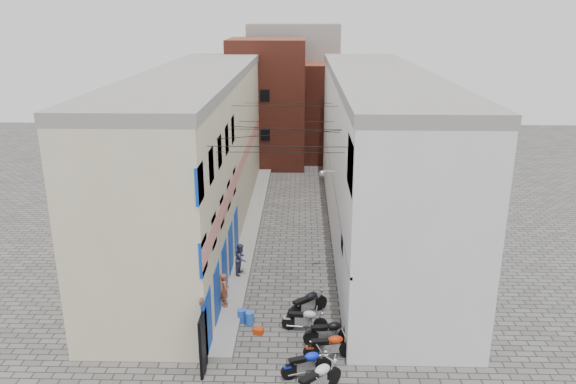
# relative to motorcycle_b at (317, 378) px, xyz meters

# --- Properties ---
(ground) EXTENTS (90.00, 90.00, 0.00)m
(ground) POSITION_rel_motorcycle_b_xyz_m (-1.40, 1.62, -0.62)
(ground) COLOR #4E4C49
(ground) RESTS_ON ground
(plinth) EXTENTS (0.90, 26.00, 0.25)m
(plinth) POSITION_rel_motorcycle_b_xyz_m (-3.45, 14.62, -0.49)
(plinth) COLOR gray
(plinth) RESTS_ON ground
(building_left) EXTENTS (5.10, 27.00, 9.00)m
(building_left) POSITION_rel_motorcycle_b_xyz_m (-6.38, 14.57, 3.88)
(building_left) COLOR beige
(building_left) RESTS_ON ground
(building_right) EXTENTS (5.94, 26.00, 9.00)m
(building_right) POSITION_rel_motorcycle_b_xyz_m (3.60, 14.62, 3.89)
(building_right) COLOR silver
(building_right) RESTS_ON ground
(building_far_brick_left) EXTENTS (6.00, 6.00, 10.00)m
(building_far_brick_left) POSITION_rel_motorcycle_b_xyz_m (-3.40, 29.62, 4.38)
(building_far_brick_left) COLOR maroon
(building_far_brick_left) RESTS_ON ground
(building_far_brick_right) EXTENTS (5.00, 6.00, 8.00)m
(building_far_brick_right) POSITION_rel_motorcycle_b_xyz_m (1.60, 31.62, 3.38)
(building_far_brick_right) COLOR maroon
(building_far_brick_right) RESTS_ON ground
(building_far_concrete) EXTENTS (8.00, 5.00, 11.00)m
(building_far_concrete) POSITION_rel_motorcycle_b_xyz_m (-1.40, 35.62, 4.88)
(building_far_concrete) COLOR gray
(building_far_concrete) RESTS_ON ground
(far_shopfront) EXTENTS (2.00, 0.30, 2.40)m
(far_shopfront) POSITION_rel_motorcycle_b_xyz_m (-1.40, 26.82, 0.58)
(far_shopfront) COLOR black
(far_shopfront) RESTS_ON ground
(overhead_wires) EXTENTS (5.80, 13.02, 1.32)m
(overhead_wires) POSITION_rel_motorcycle_b_xyz_m (-1.40, 9.26, 6.51)
(overhead_wires) COLOR black
(overhead_wires) RESTS_ON ground
(motorcycle_b) EXTENTS (2.02, 1.94, 1.23)m
(motorcycle_b) POSITION_rel_motorcycle_b_xyz_m (0.00, 0.00, 0.00)
(motorcycle_b) COLOR silver
(motorcycle_b) RESTS_ON ground
(motorcycle_c) EXTENTS (1.93, 1.18, 1.06)m
(motorcycle_c) POSITION_rel_motorcycle_b_xyz_m (-0.35, 1.00, -0.08)
(motorcycle_c) COLOR #0D22C8
(motorcycle_c) RESTS_ON ground
(motorcycle_d) EXTENTS (2.02, 0.91, 1.13)m
(motorcycle_d) POSITION_rel_motorcycle_b_xyz_m (0.50, 2.01, -0.05)
(motorcycle_d) COLOR #A8280C
(motorcycle_d) RESTS_ON ground
(motorcycle_e) EXTENTS (2.01, 0.89, 1.13)m
(motorcycle_e) POSITION_rel_motorcycle_b_xyz_m (0.50, 2.94, -0.05)
(motorcycle_e) COLOR black
(motorcycle_e) RESTS_ON ground
(motorcycle_f) EXTENTS (1.88, 0.76, 1.06)m
(motorcycle_f) POSITION_rel_motorcycle_b_xyz_m (-0.40, 3.89, -0.09)
(motorcycle_f) COLOR #BCBBC0
(motorcycle_f) RESTS_ON ground
(motorcycle_g) EXTENTS (2.00, 1.83, 1.19)m
(motorcycle_g) POSITION_rel_motorcycle_b_xyz_m (-0.28, 5.05, -0.02)
(motorcycle_g) COLOR black
(motorcycle_g) RESTS_ON ground
(person_a) EXTENTS (0.46, 0.60, 1.48)m
(person_a) POSITION_rel_motorcycle_b_xyz_m (-3.73, 5.30, 0.37)
(person_a) COLOR brown
(person_a) RESTS_ON plinth
(person_b) EXTENTS (0.73, 0.85, 1.51)m
(person_b) POSITION_rel_motorcycle_b_xyz_m (-3.38, 8.34, 0.39)
(person_b) COLOR #393855
(person_b) RESTS_ON plinth
(water_jug_near) EXTENTS (0.37, 0.37, 0.54)m
(water_jug_near) POSITION_rel_motorcycle_b_xyz_m (-2.61, 4.28, -0.35)
(water_jug_near) COLOR blue
(water_jug_near) RESTS_ON ground
(water_jug_far) EXTENTS (0.39, 0.39, 0.55)m
(water_jug_far) POSITION_rel_motorcycle_b_xyz_m (-2.95, 4.44, -0.34)
(water_jug_far) COLOR blue
(water_jug_far) RESTS_ON ground
(red_crate) EXTENTS (0.43, 0.36, 0.24)m
(red_crate) POSITION_rel_motorcycle_b_xyz_m (-2.21, 3.58, -0.50)
(red_crate) COLOR #B5340C
(red_crate) RESTS_ON ground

